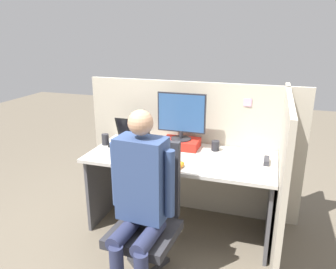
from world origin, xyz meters
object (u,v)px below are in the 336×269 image
at_px(stapler, 267,161).
at_px(carrot_toy, 180,166).
at_px(laptop, 131,140).
at_px(pen_cup, 105,139).
at_px(office_chair, 148,212).
at_px(person, 140,195).
at_px(monitor, 181,115).
at_px(paper_box, 181,143).
at_px(coffee_mug, 215,146).

relative_size(stapler, carrot_toy, 1.12).
bearing_deg(laptop, pen_cup, -160.64).
bearing_deg(pen_cup, stapler, 0.15).
bearing_deg(office_chair, person, -85.86).
xyz_separation_m(monitor, laptop, (-0.49, -0.07, -0.27)).
height_order(paper_box, pen_cup, pen_cup).
bearing_deg(carrot_toy, person, -104.95).
distance_m(paper_box, monitor, 0.28).
bearing_deg(person, carrot_toy, 75.05).
bearing_deg(monitor, stapler, -10.59).
relative_size(stapler, pen_cup, 1.43).
relative_size(stapler, person, 0.12).
xyz_separation_m(paper_box, pen_cup, (-0.73, -0.15, 0.01)).
bearing_deg(pen_cup, laptop, 19.36).
distance_m(carrot_toy, office_chair, 0.45).
height_order(stapler, pen_cup, pen_cup).
relative_size(carrot_toy, person, 0.10).
height_order(carrot_toy, office_chair, office_chair).
distance_m(stapler, carrot_toy, 0.75).
bearing_deg(coffee_mug, person, -108.05).
relative_size(office_chair, person, 0.79).
xyz_separation_m(office_chair, pen_cup, (-0.71, 0.69, 0.28)).
height_order(carrot_toy, person, person).
relative_size(carrot_toy, pen_cup, 1.28).
distance_m(person, coffee_mug, 1.09).
relative_size(carrot_toy, office_chair, 0.13).
distance_m(paper_box, person, 1.02).
xyz_separation_m(monitor, pen_cup, (-0.73, -0.15, -0.26)).
distance_m(monitor, office_chair, 1.01).
bearing_deg(carrot_toy, stapler, 27.75).
xyz_separation_m(carrot_toy, pen_cup, (-0.86, 0.35, 0.03)).
height_order(monitor, pen_cup, monitor).
bearing_deg(pen_cup, coffee_mug, 9.05).
height_order(laptop, office_chair, office_chair).
bearing_deg(monitor, coffee_mug, 2.73).
bearing_deg(person, stapler, 47.18).
bearing_deg(coffee_mug, paper_box, -176.79).
height_order(office_chair, coffee_mug, office_chair).
relative_size(laptop, office_chair, 0.33).
xyz_separation_m(laptop, stapler, (1.29, -0.08, -0.03)).
relative_size(person, pen_cup, 12.37).
distance_m(carrot_toy, coffee_mug, 0.55).
height_order(paper_box, person, person).
bearing_deg(laptop, carrot_toy, -34.58).
distance_m(stapler, coffee_mug, 0.50).
xyz_separation_m(laptop, person, (0.49, -0.95, -0.04)).
relative_size(monitor, laptop, 1.31).
xyz_separation_m(coffee_mug, pen_cup, (-1.06, -0.17, 0.01)).
distance_m(laptop, stapler, 1.29).
bearing_deg(office_chair, stapler, 40.54).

